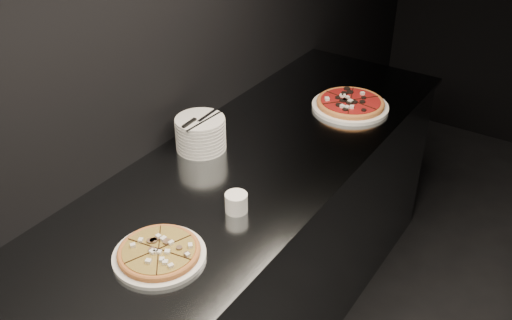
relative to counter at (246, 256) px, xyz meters
The scene contains 7 objects.
wall_left 1.01m from the counter, behind, with size 0.02×5.00×2.80m, color black.
counter is the anchor object (origin of this frame).
pizza_mushroom 0.75m from the counter, 82.39° to the right, with size 0.29×0.29×0.03m.
pizza_tomato 0.83m from the counter, 79.40° to the left, with size 0.35×0.35×0.04m.
plate_stack 0.57m from the counter, behind, with size 0.20×0.20×0.13m.
cutlery 0.63m from the counter, behind, with size 0.08×0.21×0.01m.
ramekin 0.57m from the counter, 60.97° to the right, with size 0.08×0.08×0.07m.
Camera 1 is at (-1.08, -1.50, 2.11)m, focal length 40.00 mm.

